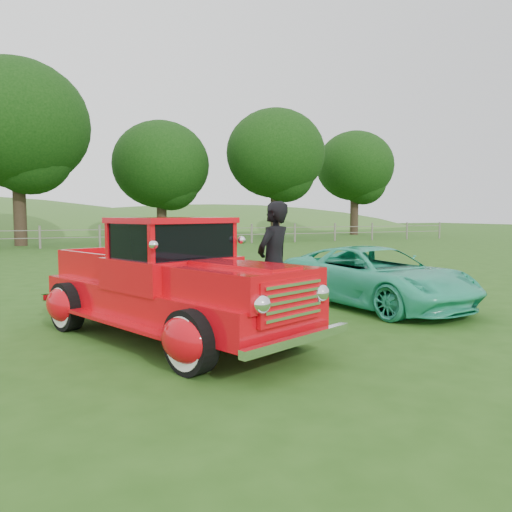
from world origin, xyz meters
name	(u,v)px	position (x,y,z in m)	size (l,w,h in m)	color
ground	(269,343)	(0.00, 0.00, 0.00)	(140.00, 140.00, 0.00)	#264E14
distant_hills	(32,266)	(-4.08, 59.46, -4.55)	(116.00, 60.00, 18.00)	#306124
fence_line	(100,236)	(0.00, 22.00, 0.60)	(48.00, 0.12, 1.20)	slate
tree_near_west	(16,124)	(-4.00, 25.00, 6.80)	(8.00, 8.00, 10.42)	black
tree_near_east	(161,165)	(5.00, 29.00, 5.25)	(6.80, 6.80, 8.33)	black
tree_mid_east	(275,154)	(13.00, 27.00, 6.17)	(7.20, 7.20, 9.44)	black
tree_far_east	(355,166)	(22.00, 30.00, 5.86)	(6.60, 6.60, 8.86)	black
red_pickup	(170,285)	(-1.23, 0.79, 0.80)	(3.55, 5.27, 1.78)	black
teal_sedan	(375,276)	(3.12, 1.75, 0.59)	(1.95, 4.24, 1.18)	#30C096
man	(274,263)	(0.59, 1.12, 1.02)	(0.74, 0.49, 2.04)	black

